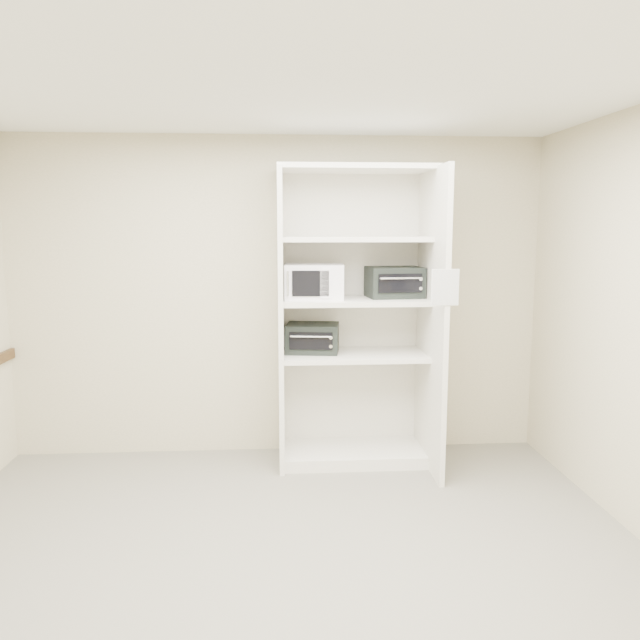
{
  "coord_description": "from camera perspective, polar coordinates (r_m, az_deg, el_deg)",
  "views": [
    {
      "loc": [
        -0.0,
        -3.31,
        1.94
      ],
      "look_at": [
        0.32,
        1.4,
        1.24
      ],
      "focal_mm": 35.0,
      "sensor_mm": 36.0,
      "label": 1
    }
  ],
  "objects": [
    {
      "name": "floor",
      "position": [
        3.84,
        -3.59,
        -21.98
      ],
      "size": [
        4.5,
        4.0,
        0.01
      ],
      "primitive_type": "cube",
      "color": "slate",
      "rests_on": "ground"
    },
    {
      "name": "ceiling",
      "position": [
        3.39,
        -4.05,
        21.35
      ],
      "size": [
        4.5,
        4.0,
        0.01
      ],
      "primitive_type": "cube",
      "color": "white"
    },
    {
      "name": "wall_back",
      "position": [
        5.34,
        -3.86,
        2.09
      ],
      "size": [
        4.5,
        0.02,
        2.7
      ],
      "primitive_type": "cube",
      "color": "beige",
      "rests_on": "ground"
    },
    {
      "name": "wall_front",
      "position": [
        1.44,
        -3.59,
        -15.97
      ],
      "size": [
        4.5,
        0.02,
        2.7
      ],
      "primitive_type": "cube",
      "color": "beige",
      "rests_on": "ground"
    },
    {
      "name": "shelving_unit",
      "position": [
        5.12,
        3.64,
        -0.66
      ],
      "size": [
        1.24,
        0.92,
        2.42
      ],
      "color": "silver",
      "rests_on": "floor"
    },
    {
      "name": "microwave",
      "position": [
        5.03,
        -0.52,
        3.54
      ],
      "size": [
        0.49,
        0.39,
        0.28
      ],
      "primitive_type": "cube",
      "rotation": [
        0.0,
        0.0,
        -0.07
      ],
      "color": "white",
      "rests_on": "shelving_unit"
    },
    {
      "name": "toaster_oven_upper",
      "position": [
        5.17,
        6.82,
        3.46
      ],
      "size": [
        0.47,
        0.37,
        0.25
      ],
      "primitive_type": "cube",
      "rotation": [
        0.0,
        0.0,
        0.1
      ],
      "color": "black",
      "rests_on": "shelving_unit"
    },
    {
      "name": "toaster_oven_lower",
      "position": [
        5.14,
        -0.69,
        -1.66
      ],
      "size": [
        0.46,
        0.37,
        0.24
      ],
      "primitive_type": "cube",
      "rotation": [
        0.0,
        0.0,
        -0.14
      ],
      "color": "black",
      "rests_on": "shelving_unit"
    },
    {
      "name": "paper_sign",
      "position": [
        4.56,
        11.37,
        2.95
      ],
      "size": [
        0.2,
        0.02,
        0.26
      ],
      "primitive_type": "cube",
      "rotation": [
        0.0,
        0.0,
        0.09
      ],
      "color": "white",
      "rests_on": "shelving_unit"
    }
  ]
}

